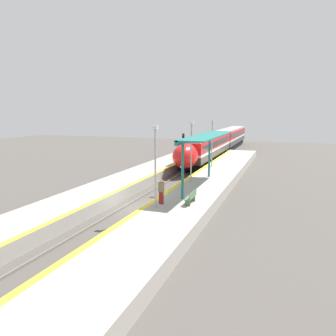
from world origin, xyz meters
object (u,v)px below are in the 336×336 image
railway_signal (183,146)px  lamppost_mid (191,148)px  train (220,142)px  platform_bench (191,197)px  lamppost_far (212,140)px  person_waiting (161,191)px  lamppost_near (155,161)px

railway_signal → lamppost_mid: lamppost_mid is taller
train → platform_bench: bearing=-82.1°
platform_bench → lamppost_mid: lamppost_mid is taller
platform_bench → lamppost_mid: (-2.03, 6.92, 2.60)m
railway_signal → lamppost_far: bearing=-47.0°
person_waiting → lamppost_far: 16.20m
lamppost_far → lamppost_near: bearing=-90.0°
person_waiting → railway_signal: size_ratio=0.41×
railway_signal → lamppost_far: 7.62m
person_waiting → lamppost_near: lamppost_near is taller
train → person_waiting: (2.68, -33.78, -0.35)m
train → railway_signal: (-2.52, -12.25, 0.40)m
person_waiting → platform_bench: bearing=20.7°
railway_signal → lamppost_near: bearing=-77.1°
train → lamppost_near: bearing=-85.7°
platform_bench → lamppost_far: 15.67m
train → person_waiting: size_ratio=24.50×
lamppost_far → railway_signal: bearing=133.0°
platform_bench → railway_signal: (-7.13, 20.80, 1.19)m
railway_signal → lamppost_mid: (5.10, -13.89, 1.40)m
person_waiting → train: bearing=94.5°
train → lamppost_near: size_ratio=7.98×
train → platform_bench: train is taller
platform_bench → lamppost_near: (-2.03, -1.49, 2.60)m
train → platform_bench: size_ratio=26.21×
person_waiting → lamppost_mid: (-0.10, 7.64, 2.16)m
train → platform_bench: 33.38m
train → lamppost_far: 18.01m
lamppost_near → lamppost_far: bearing=90.0°
person_waiting → railway_signal: railway_signal is taller
lamppost_near → lamppost_mid: bearing=90.0°
lamppost_near → train: bearing=94.3°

